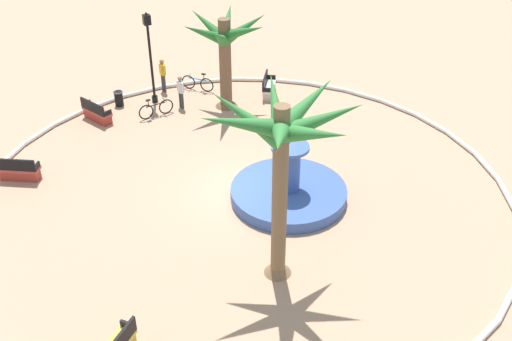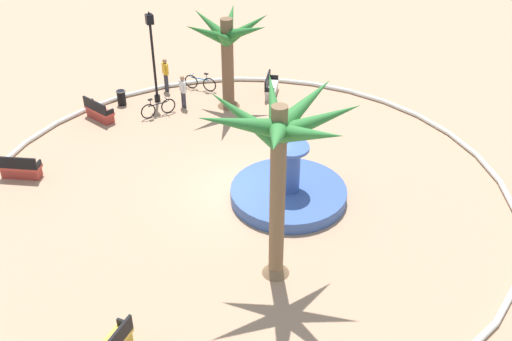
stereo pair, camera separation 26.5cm
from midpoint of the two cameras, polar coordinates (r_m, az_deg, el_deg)
name	(u,v)px [view 2 (the right image)]	position (r m, az deg, el deg)	size (l,w,h in m)	color
ground_plane	(242,190)	(22.32, -0.97, -1.93)	(80.00, 80.00, 0.00)	tan
plaza_curb	(242,188)	(22.26, -0.97, -1.72)	(19.89, 19.89, 0.20)	silver
fountain	(289,191)	(21.76, 3.49, -2.02)	(4.26, 4.26, 2.25)	#38569E
palm_tree_near_fountain	(280,144)	(16.06, 2.80, 2.52)	(4.49, 4.35, 6.09)	brown
palm_tree_by_curb	(227,44)	(27.08, -2.48, 12.05)	(4.11, 3.89, 4.50)	brown
bench_east	(21,170)	(24.57, -21.40, 0.09)	(1.63, 1.26, 1.00)	#B73D33
bench_west	(271,88)	(29.25, 1.72, 7.90)	(1.31, 1.61, 1.00)	beige
bench_north	(99,113)	(27.85, -14.56, 5.41)	(1.11, 1.66, 1.00)	#B73D33
lamppost	(153,50)	(28.11, -9.64, 11.32)	(0.32, 0.32, 4.41)	black
trash_bin	(121,97)	(28.95, -12.55, 6.89)	(0.46, 0.46, 0.73)	black
bicycle_red_frame	(158,108)	(27.61, -9.11, 5.93)	(1.71, 0.44, 0.94)	black
bicycle_by_lamppost	(200,83)	(29.86, -5.11, 8.40)	(1.23, 1.28, 0.94)	black
person_cyclist_helmet	(183,90)	(28.01, -6.76, 7.70)	(0.24, 0.53, 1.59)	#33333D
person_cyclist_photo	(166,73)	(29.73, -8.43, 9.25)	(0.24, 0.53, 1.69)	#33333D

